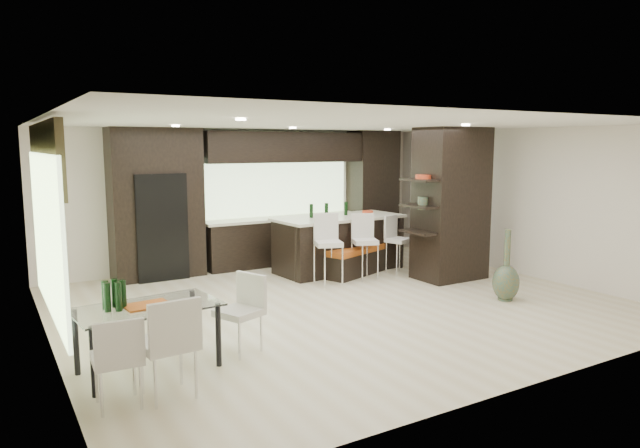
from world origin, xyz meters
TOP-DOWN VIEW (x-y plane):
  - ground at (0.00, 0.00)m, footprint 8.00×8.00m
  - back_wall at (0.00, 3.50)m, footprint 8.00×0.02m
  - left_wall at (-4.00, 0.00)m, footprint 0.02×7.00m
  - right_wall at (4.00, 0.00)m, footprint 0.02×7.00m
  - ceiling at (0.00, 0.00)m, footprint 8.00×7.00m
  - window_left at (-3.96, 0.20)m, footprint 0.04×3.20m
  - window_back at (0.60, 3.46)m, footprint 3.40×0.04m
  - stone_accent at (-3.93, 0.20)m, footprint 0.08×3.00m
  - ceiling_spots at (0.00, 0.25)m, footprint 4.00×3.00m
  - back_cabinetry at (0.50, 3.17)m, footprint 6.80×0.68m
  - refrigerator at (-1.90, 3.12)m, footprint 0.90×0.68m
  - partition_column at (2.60, 0.40)m, footprint 1.20×0.80m
  - kitchen_island at (1.24, 1.97)m, footprint 2.59×1.26m
  - stool_left at (0.47, 1.11)m, footprint 0.56×0.56m
  - stool_mid at (1.24, 1.12)m, footprint 0.54×0.54m
  - stool_right at (2.02, 1.13)m, footprint 0.49×0.49m
  - bench at (1.27, 1.51)m, footprint 1.46×0.96m
  - floor_vase at (2.30, -1.17)m, footprint 0.45×0.45m
  - dining_table at (-3.17, -1.15)m, footprint 1.54×0.96m
  - chair_near at (-3.17, -1.89)m, footprint 0.53×0.53m
  - chair_far at (-3.63, -1.86)m, footprint 0.45×0.45m
  - chair_end at (-2.13, -1.15)m, footprint 0.59×0.59m

SIDE VIEW (x-z plane):
  - ground at x=0.00m, z-range 0.00..0.00m
  - bench at x=1.27m, z-range 0.00..0.52m
  - dining_table at x=-3.17m, z-range 0.00..0.71m
  - chair_far at x=-3.63m, z-range 0.00..0.80m
  - chair_end at x=-2.13m, z-range 0.00..0.83m
  - stool_right at x=2.02m, z-range 0.00..0.88m
  - chair_near at x=-3.17m, z-range 0.00..0.92m
  - stool_mid at x=1.24m, z-range 0.00..0.94m
  - stool_left at x=0.47m, z-range 0.00..0.99m
  - kitchen_island at x=1.24m, z-range 0.00..1.05m
  - floor_vase at x=2.30m, z-range 0.00..1.12m
  - refrigerator at x=-1.90m, z-range 0.00..1.90m
  - back_wall at x=0.00m, z-range 0.00..2.70m
  - left_wall at x=-4.00m, z-range 0.00..2.70m
  - right_wall at x=4.00m, z-range 0.00..2.70m
  - window_left at x=-3.96m, z-range 0.40..2.30m
  - back_cabinetry at x=0.50m, z-range 0.00..2.70m
  - partition_column at x=2.60m, z-range 0.00..2.70m
  - window_back at x=0.60m, z-range 0.95..2.15m
  - stone_accent at x=-3.93m, z-range 1.85..2.65m
  - ceiling_spots at x=0.00m, z-range 2.67..2.69m
  - ceiling at x=0.00m, z-range 2.69..2.71m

